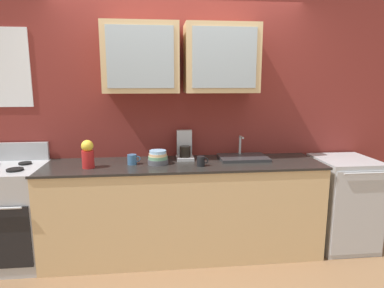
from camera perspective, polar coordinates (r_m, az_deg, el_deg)
ground_plane at (r=3.56m, az=-1.40°, el=-17.99°), size 10.00×10.00×0.00m
back_wall_unit at (r=3.47m, az=-2.10°, el=7.42°), size 4.93×0.45×2.83m
counter at (r=3.36m, az=-1.44°, el=-11.00°), size 2.68×0.66×0.93m
stove_range at (r=3.63m, az=-29.00°, el=-10.61°), size 0.68×0.67×1.11m
sink_faucet at (r=3.42m, az=8.74°, el=-2.25°), size 0.49×0.34×0.22m
bowl_stack at (r=3.19m, az=-5.86°, el=-2.34°), size 0.20×0.20×0.13m
vase at (r=3.16m, az=-17.44°, el=-1.65°), size 0.11×0.11×0.26m
cup_near_sink at (r=3.10m, az=1.56°, el=-2.95°), size 0.11×0.07×0.09m
cup_near_bowls at (r=3.21m, az=-10.20°, el=-2.62°), size 0.12×0.09×0.10m
dishwasher at (r=3.86m, az=24.39°, el=-9.08°), size 0.56×0.65×0.93m
coffee_maker at (r=3.37m, az=-1.27°, el=-0.76°), size 0.17×0.20×0.29m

